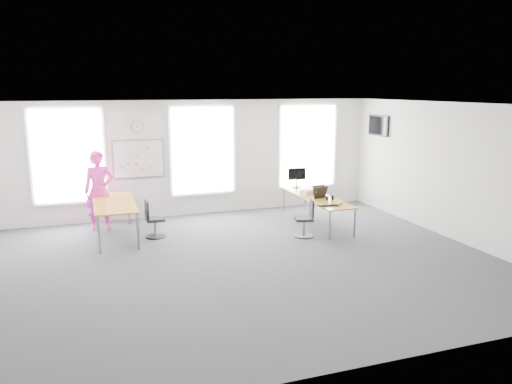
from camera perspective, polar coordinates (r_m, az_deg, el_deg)
name	(u,v)px	position (r m, az deg, el deg)	size (l,w,h in m)	color
floor	(236,263)	(9.69, -2.28, -8.09)	(10.00, 10.00, 0.00)	#26262C
ceiling	(235,105)	(9.12, -2.44, 9.94)	(10.00, 10.00, 0.00)	silver
wall_back	(191,158)	(13.12, -7.41, 3.84)	(10.00, 10.00, 0.00)	silver
wall_front	(339,252)	(5.69, 9.41, -6.75)	(10.00, 10.00, 0.00)	silver
wall_right	(455,172)	(11.72, 21.77, 2.15)	(10.00, 10.00, 0.00)	silver
window_left	(68,156)	(12.81, -20.69, 3.89)	(1.60, 0.06, 2.20)	white
window_mid	(203,150)	(13.13, -6.12, 4.76)	(1.60, 0.06, 2.20)	white
window_right	(307,146)	(14.10, 5.89, 5.25)	(1.60, 0.06, 2.20)	white
desk_right	(316,198)	(12.36, 6.92, -0.71)	(0.74, 2.79, 0.68)	#AF7921
desk_left	(114,205)	(11.52, -15.89, -1.46)	(0.89, 2.22, 0.81)	#AF7921
chair_right	(306,220)	(11.30, 5.74, -3.24)	(0.47, 0.47, 0.85)	black
chair_left	(153,221)	(11.41, -11.71, -3.28)	(0.46, 0.46, 0.85)	black
person	(99,191)	(12.25, -17.49, 0.16)	(0.68, 0.45, 1.88)	#EC2CB1
whiteboard	(138,159)	(12.88, -13.29, 3.70)	(1.20, 0.03, 0.90)	silver
wall_clock	(137,127)	(12.80, -13.46, 7.25)	(0.30, 0.30, 0.04)	gray
tv	(379,126)	(13.99, 13.83, 7.39)	(0.06, 0.90, 0.55)	black
keyboard	(328,205)	(11.43, 8.26, -1.49)	(0.48, 0.17, 0.02)	black
mouse	(341,203)	(11.60, 9.67, -1.30)	(0.07, 0.11, 0.04)	black
lens_cap	(331,202)	(11.81, 8.54, -1.11)	(0.07, 0.07, 0.01)	black
headphones	(330,198)	(12.01, 8.41, -0.67)	(0.19, 0.10, 0.11)	black
laptop_sleeve	(320,192)	(12.15, 7.34, -0.01)	(0.39, 0.31, 0.31)	black
paper_stack	(308,192)	(12.53, 5.96, -0.04)	(0.34, 0.26, 0.12)	beige
monitor	(297,176)	(13.34, 4.69, 1.85)	(0.48, 0.20, 0.53)	black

